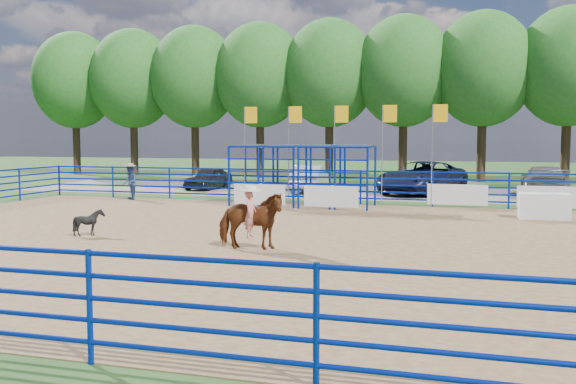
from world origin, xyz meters
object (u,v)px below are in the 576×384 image
Objects in this scene: calf at (89,222)px; car_b at (310,178)px; horse_and_rider at (250,218)px; spectator_cowboy at (130,182)px; car_d at (545,182)px; announcer_table at (544,206)px; car_a at (208,178)px; car_c at (422,178)px.

calf is 0.19× the size of car_b.
horse_and_rider is 14.48m from spectator_cowboy.
car_d is (11.59, 0.38, 0.04)m from car_b.
spectator_cowboy is 0.39× the size of car_b.
announcer_table is at bearing 86.66° from car_d.
car_a is 5.82m from car_b.
calf is at bearing 75.97° from car_b.
car_b is 11.59m from car_d.
car_b is (5.82, -0.11, 0.09)m from car_a.
car_d is at bearing 20.28° from spectator_cowboy.
spectator_cowboy is 9.42m from car_b.
car_b is 5.79m from car_c.
car_b is at bearing 141.82° from announcer_table.
horse_and_rider is at bearing -95.29° from calf.
calf is (-5.32, 0.80, -0.43)m from horse_and_rider.
car_a is (-8.67, 17.26, -0.22)m from horse_and_rider.
car_c is (12.64, 6.99, -0.02)m from spectator_cowboy.
announcer_table reaches higher than calf.
announcer_table is at bearing -21.60° from car_a.
spectator_cowboy reaches higher than car_c.
car_c is (5.76, 0.55, 0.12)m from car_b.
car_c is at bearing 28.94° from spectator_cowboy.
calf is 16.54m from car_b.
car_a is 0.61× the size of car_c.
announcer_table is 0.33× the size of car_d.
announcer_table is at bearing 47.82° from horse_and_rider.
car_c is (-4.98, 9.00, 0.36)m from announcer_table.
horse_and_rider is at bearing -76.76° from car_c.
car_c is (8.22, 16.90, 0.41)m from calf.
calf is 0.48× the size of spectator_cowboy.
spectator_cowboy is (-17.62, 2.01, 0.38)m from announcer_table.
spectator_cowboy is (-4.42, 9.92, 0.43)m from calf.
car_a is at bearing 116.68° from horse_and_rider.
spectator_cowboy reaches higher than calf.
announcer_table is 17.74m from spectator_cowboy.
car_b is (2.46, 16.35, 0.30)m from calf.
car_c is (2.90, 17.70, -0.01)m from horse_and_rider.
calf is at bearing 52.11° from car_d.
car_d is at bearing 20.93° from car_c.
announcer_table is 0.47× the size of car_a.
car_d reaches higher than car_a.
announcer_table is 18.64m from car_a.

